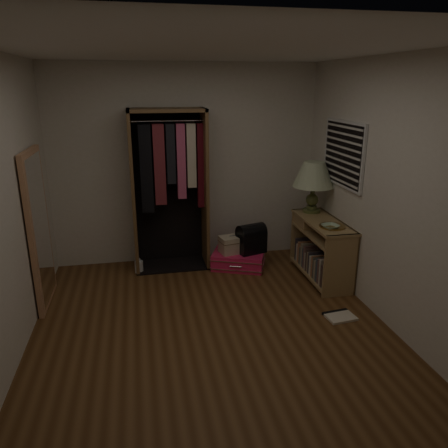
{
  "coord_description": "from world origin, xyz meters",
  "views": [
    {
      "loc": [
        -0.63,
        -3.71,
        2.33
      ],
      "look_at": [
        0.3,
        0.95,
        0.8
      ],
      "focal_mm": 35.0,
      "sensor_mm": 36.0,
      "label": 1
    }
  ],
  "objects_px": {
    "pink_suitcase": "(238,259)",
    "table_lamp": "(314,176)",
    "floor_mirror": "(39,229)",
    "train_case": "(232,244)",
    "open_wardrobe": "(170,177)",
    "black_bag": "(251,238)",
    "console_bookshelf": "(320,247)",
    "white_jug": "(139,266)"
  },
  "relations": [
    {
      "from": "pink_suitcase",
      "to": "table_lamp",
      "type": "distance_m",
      "value": 1.47
    },
    {
      "from": "floor_mirror",
      "to": "train_case",
      "type": "height_order",
      "value": "floor_mirror"
    },
    {
      "from": "open_wardrobe",
      "to": "floor_mirror",
      "type": "distance_m",
      "value": 1.7
    },
    {
      "from": "floor_mirror",
      "to": "table_lamp",
      "type": "xyz_separation_m",
      "value": [
        3.24,
        0.38,
        0.38
      ]
    },
    {
      "from": "open_wardrobe",
      "to": "black_bag",
      "type": "distance_m",
      "value": 1.31
    },
    {
      "from": "open_wardrobe",
      "to": "black_bag",
      "type": "height_order",
      "value": "open_wardrobe"
    },
    {
      "from": "console_bookshelf",
      "to": "train_case",
      "type": "relative_size",
      "value": 3.03
    },
    {
      "from": "black_bag",
      "to": "white_jug",
      "type": "bearing_deg",
      "value": 158.9
    },
    {
      "from": "floor_mirror",
      "to": "train_case",
      "type": "xyz_separation_m",
      "value": [
        2.23,
        0.53,
        -0.53
      ]
    },
    {
      "from": "floor_mirror",
      "to": "console_bookshelf",
      "type": "bearing_deg",
      "value": 0.79
    },
    {
      "from": "train_case",
      "to": "open_wardrobe",
      "type": "bearing_deg",
      "value": 150.93
    },
    {
      "from": "black_bag",
      "to": "floor_mirror",
      "type": "bearing_deg",
      "value": 174.3
    },
    {
      "from": "open_wardrobe",
      "to": "black_bag",
      "type": "bearing_deg",
      "value": -15.34
    },
    {
      "from": "open_wardrobe",
      "to": "pink_suitcase",
      "type": "relative_size",
      "value": 2.52
    },
    {
      "from": "white_jug",
      "to": "console_bookshelf",
      "type": "bearing_deg",
      "value": -14.0
    },
    {
      "from": "black_bag",
      "to": "open_wardrobe",
      "type": "bearing_deg",
      "value": 147.64
    },
    {
      "from": "train_case",
      "to": "white_jug",
      "type": "relative_size",
      "value": 1.95
    },
    {
      "from": "console_bookshelf",
      "to": "white_jug",
      "type": "bearing_deg",
      "value": 166.0
    },
    {
      "from": "train_case",
      "to": "black_bag",
      "type": "relative_size",
      "value": 0.9
    },
    {
      "from": "console_bookshelf",
      "to": "black_bag",
      "type": "distance_m",
      "value": 0.89
    },
    {
      "from": "open_wardrobe",
      "to": "black_bag",
      "type": "relative_size",
      "value": 5.01
    },
    {
      "from": "table_lamp",
      "to": "console_bookshelf",
      "type": "bearing_deg",
      "value": -90.77
    },
    {
      "from": "pink_suitcase",
      "to": "train_case",
      "type": "relative_size",
      "value": 2.2
    },
    {
      "from": "pink_suitcase",
      "to": "white_jug",
      "type": "bearing_deg",
      "value": -161.78
    },
    {
      "from": "train_case",
      "to": "white_jug",
      "type": "distance_m",
      "value": 1.25
    },
    {
      "from": "open_wardrobe",
      "to": "white_jug",
      "type": "distance_m",
      "value": 1.22
    },
    {
      "from": "console_bookshelf",
      "to": "table_lamp",
      "type": "height_order",
      "value": "table_lamp"
    },
    {
      "from": "black_bag",
      "to": "train_case",
      "type": "bearing_deg",
      "value": 153.78
    },
    {
      "from": "open_wardrobe",
      "to": "pink_suitcase",
      "type": "xyz_separation_m",
      "value": [
        0.84,
        -0.25,
        -1.09
      ]
    },
    {
      "from": "console_bookshelf",
      "to": "floor_mirror",
      "type": "distance_m",
      "value": 3.27
    },
    {
      "from": "floor_mirror",
      "to": "black_bag",
      "type": "distance_m",
      "value": 2.56
    },
    {
      "from": "open_wardrobe",
      "to": "table_lamp",
      "type": "distance_m",
      "value": 1.82
    },
    {
      "from": "table_lamp",
      "to": "white_jug",
      "type": "xyz_separation_m",
      "value": [
        -2.23,
        0.22,
        -1.15
      ]
    },
    {
      "from": "floor_mirror",
      "to": "black_bag",
      "type": "relative_size",
      "value": 4.16
    },
    {
      "from": "console_bookshelf",
      "to": "open_wardrobe",
      "type": "xyz_separation_m",
      "value": [
        -1.77,
        0.73,
        0.81
      ]
    },
    {
      "from": "open_wardrobe",
      "to": "black_bag",
      "type": "xyz_separation_m",
      "value": [
        1.01,
        -0.28,
        -0.79
      ]
    },
    {
      "from": "console_bookshelf",
      "to": "black_bag",
      "type": "height_order",
      "value": "console_bookshelf"
    },
    {
      "from": "floor_mirror",
      "to": "black_bag",
      "type": "xyz_separation_m",
      "value": [
        2.48,
        0.5,
        -0.44
      ]
    },
    {
      "from": "train_case",
      "to": "black_bag",
      "type": "distance_m",
      "value": 0.26
    },
    {
      "from": "open_wardrobe",
      "to": "table_lamp",
      "type": "height_order",
      "value": "open_wardrobe"
    },
    {
      "from": "pink_suitcase",
      "to": "train_case",
      "type": "distance_m",
      "value": 0.23
    },
    {
      "from": "floor_mirror",
      "to": "black_bag",
      "type": "bearing_deg",
      "value": 11.32
    }
  ]
}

